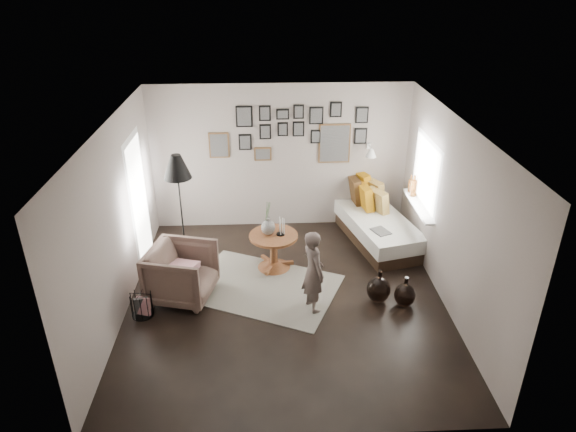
{
  "coord_description": "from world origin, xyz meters",
  "views": [
    {
      "loc": [
        -0.27,
        -6.11,
        4.41
      ],
      "look_at": [
        0.05,
        0.5,
        1.1
      ],
      "focal_mm": 32.0,
      "sensor_mm": 36.0,
      "label": 1
    }
  ],
  "objects_px": {
    "armchair": "(182,273)",
    "demijohn_small": "(405,295)",
    "demijohn_large": "(379,289)",
    "floor_lamp": "(177,171)",
    "child": "(313,271)",
    "daybed": "(375,221)",
    "magazine_basket": "(142,305)",
    "pedestal_table": "(274,253)",
    "vase": "(268,225)"
  },
  "relations": [
    {
      "from": "pedestal_table",
      "to": "daybed",
      "type": "bearing_deg",
      "value": 26.93
    },
    {
      "from": "armchair",
      "to": "demijohn_small",
      "type": "relative_size",
      "value": 1.89
    },
    {
      "from": "floor_lamp",
      "to": "armchair",
      "type": "bearing_deg",
      "value": -84.58
    },
    {
      "from": "magazine_basket",
      "to": "child",
      "type": "bearing_deg",
      "value": 1.05
    },
    {
      "from": "magazine_basket",
      "to": "demijohn_large",
      "type": "relative_size",
      "value": 0.69
    },
    {
      "from": "armchair",
      "to": "demijohn_small",
      "type": "height_order",
      "value": "armchair"
    },
    {
      "from": "armchair",
      "to": "demijohn_large",
      "type": "relative_size",
      "value": 1.72
    },
    {
      "from": "daybed",
      "to": "floor_lamp",
      "type": "relative_size",
      "value": 1.2
    },
    {
      "from": "daybed",
      "to": "demijohn_small",
      "type": "relative_size",
      "value": 4.72
    },
    {
      "from": "daybed",
      "to": "demijohn_small",
      "type": "xyz_separation_m",
      "value": [
        0.03,
        -2.0,
        -0.14
      ]
    },
    {
      "from": "magazine_basket",
      "to": "demijohn_large",
      "type": "bearing_deg",
      "value": 2.92
    },
    {
      "from": "daybed",
      "to": "floor_lamp",
      "type": "height_order",
      "value": "floor_lamp"
    },
    {
      "from": "vase",
      "to": "floor_lamp",
      "type": "distance_m",
      "value": 1.59
    },
    {
      "from": "vase",
      "to": "demijohn_small",
      "type": "bearing_deg",
      "value": -30.23
    },
    {
      "from": "floor_lamp",
      "to": "vase",
      "type": "bearing_deg",
      "value": -10.14
    },
    {
      "from": "daybed",
      "to": "armchair",
      "type": "xyz_separation_m",
      "value": [
        -3.13,
        -1.64,
        0.08
      ]
    },
    {
      "from": "vase",
      "to": "child",
      "type": "distance_m",
      "value": 1.27
    },
    {
      "from": "magazine_basket",
      "to": "demijohn_small",
      "type": "height_order",
      "value": "demijohn_small"
    },
    {
      "from": "floor_lamp",
      "to": "child",
      "type": "xyz_separation_m",
      "value": [
        1.94,
        -1.36,
        -0.97
      ]
    },
    {
      "from": "pedestal_table",
      "to": "child",
      "type": "relative_size",
      "value": 0.62
    },
    {
      "from": "armchair",
      "to": "magazine_basket",
      "type": "height_order",
      "value": "armchair"
    },
    {
      "from": "daybed",
      "to": "magazine_basket",
      "type": "xyz_separation_m",
      "value": [
        -3.64,
        -2.05,
        -0.14
      ]
    },
    {
      "from": "child",
      "to": "floor_lamp",
      "type": "bearing_deg",
      "value": 32.56
    },
    {
      "from": "floor_lamp",
      "to": "daybed",
      "type": "bearing_deg",
      "value": 11.44
    },
    {
      "from": "daybed",
      "to": "child",
      "type": "xyz_separation_m",
      "value": [
        -1.28,
        -2.01,
        0.29
      ]
    },
    {
      "from": "floor_lamp",
      "to": "child",
      "type": "height_order",
      "value": "floor_lamp"
    },
    {
      "from": "armchair",
      "to": "magazine_basket",
      "type": "relative_size",
      "value": 2.5
    },
    {
      "from": "floor_lamp",
      "to": "pedestal_table",
      "type": "bearing_deg",
      "value": -10.36
    },
    {
      "from": "pedestal_table",
      "to": "demijohn_large",
      "type": "xyz_separation_m",
      "value": [
        1.47,
        -0.97,
        -0.08
      ]
    },
    {
      "from": "vase",
      "to": "child",
      "type": "relative_size",
      "value": 0.44
    },
    {
      "from": "pedestal_table",
      "to": "daybed",
      "type": "height_order",
      "value": "daybed"
    },
    {
      "from": "demijohn_large",
      "to": "demijohn_small",
      "type": "height_order",
      "value": "demijohn_large"
    },
    {
      "from": "armchair",
      "to": "demijohn_small",
      "type": "bearing_deg",
      "value": -82.83
    },
    {
      "from": "vase",
      "to": "armchair",
      "type": "distance_m",
      "value": 1.5
    },
    {
      "from": "daybed",
      "to": "magazine_basket",
      "type": "bearing_deg",
      "value": -164.56
    },
    {
      "from": "daybed",
      "to": "demijohn_large",
      "type": "distance_m",
      "value": 1.91
    },
    {
      "from": "demijohn_large",
      "to": "demijohn_small",
      "type": "distance_m",
      "value": 0.37
    },
    {
      "from": "demijohn_large",
      "to": "child",
      "type": "bearing_deg",
      "value": -172.51
    },
    {
      "from": "pedestal_table",
      "to": "floor_lamp",
      "type": "xyz_separation_m",
      "value": [
        -1.42,
        0.26,
        1.31
      ]
    },
    {
      "from": "pedestal_table",
      "to": "vase",
      "type": "distance_m",
      "value": 0.49
    },
    {
      "from": "daybed",
      "to": "floor_lamp",
      "type": "distance_m",
      "value": 3.52
    },
    {
      "from": "demijohn_small",
      "to": "child",
      "type": "xyz_separation_m",
      "value": [
        -1.31,
        -0.01,
        0.44
      ]
    },
    {
      "from": "floor_lamp",
      "to": "child",
      "type": "bearing_deg",
      "value": -34.93
    },
    {
      "from": "pedestal_table",
      "to": "vase",
      "type": "xyz_separation_m",
      "value": [
        -0.08,
        0.02,
        0.49
      ]
    },
    {
      "from": "floor_lamp",
      "to": "magazine_basket",
      "type": "distance_m",
      "value": 2.03
    },
    {
      "from": "pedestal_table",
      "to": "vase",
      "type": "height_order",
      "value": "vase"
    },
    {
      "from": "armchair",
      "to": "child",
      "type": "xyz_separation_m",
      "value": [
        1.85,
        -0.37,
        0.21
      ]
    },
    {
      "from": "daybed",
      "to": "magazine_basket",
      "type": "height_order",
      "value": "daybed"
    },
    {
      "from": "daybed",
      "to": "vase",
      "type": "bearing_deg",
      "value": -168.55
    },
    {
      "from": "daybed",
      "to": "demijohn_large",
      "type": "height_order",
      "value": "daybed"
    }
  ]
}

